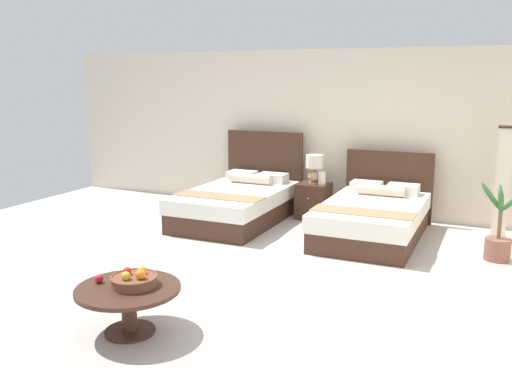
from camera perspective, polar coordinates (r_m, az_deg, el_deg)
The scene contains 12 objects.
ground_plane at distance 5.98m, azimuth -1.82°, elevation -8.63°, with size 9.66×10.05×0.02m, color #B9B0A9.
wall_back at distance 8.65m, azimuth 7.78°, elevation 6.28°, with size 9.66×0.12×2.52m, color beige.
bed_near_window at distance 8.06m, azimuth -1.84°, elevation -1.04°, with size 1.29×2.13×1.25m.
bed_near_corner at distance 7.40m, azimuth 12.24°, elevation -2.58°, with size 1.27×2.09×1.05m.
nightstand at distance 8.26m, azimuth 6.05°, elevation -0.91°, with size 0.46×0.48×0.54m.
table_lamp at distance 8.18m, azimuth 6.18°, elevation 2.67°, with size 0.26×0.26×0.43m.
vase at distance 8.11m, azimuth 6.94°, elevation 1.49°, with size 0.11×0.11×0.20m.
coffee_table at distance 4.67m, azimuth -13.25°, elevation -10.76°, with size 0.86×0.86×0.40m.
fruit_bowl at distance 4.63m, azimuth -12.65°, elevation -8.95°, with size 0.39×0.39×0.16m.
loose_apple at distance 4.78m, azimuth -16.17°, elevation -8.73°, with size 0.07×0.07×0.07m.
floor_lamp_corner at distance 7.66m, azimuth 24.45°, elevation 0.74°, with size 0.22×0.22×1.50m.
potted_palm at distance 6.92m, azimuth 24.07°, elevation -4.60°, with size 0.49×0.49×0.92m.
Camera 1 is at (2.52, -5.01, 2.08)m, focal length 38.09 mm.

